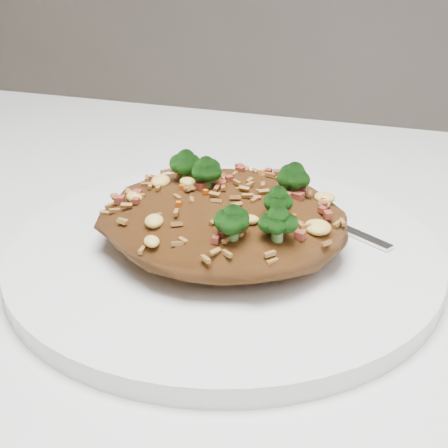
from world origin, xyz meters
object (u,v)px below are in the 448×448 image
Objects in this scene: dining_table at (355,436)px; fried_rice at (225,208)px; plate at (224,252)px; fork at (311,214)px.

fried_rice is at bearing 156.47° from dining_table.
fried_rice is (-0.11, 0.05, 0.13)m from dining_table.
plate is at bearing 147.06° from fried_rice.
dining_table is 3.99× the size of plate.
dining_table is 8.18× the size of fork.
fork is (-0.06, 0.11, 0.11)m from dining_table.
fried_rice is 0.08m from fork.
plate is 2.05× the size of fork.
dining_table is 0.18m from fried_rice.
plate is 1.75× the size of fried_rice.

